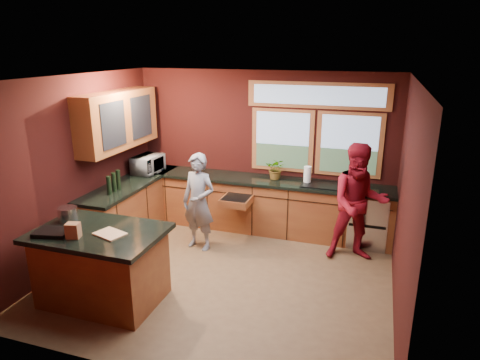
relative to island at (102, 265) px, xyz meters
The scene contains 14 objects.
floor 1.66m from the island, 39.65° to the left, with size 4.50×4.50×0.00m, color brown.
room_shell 1.98m from the island, 64.98° to the left, with size 4.52×4.02×2.71m.
back_counter 3.06m from the island, 62.34° to the left, with size 4.50×0.64×0.93m.
left_counter 2.00m from the island, 111.40° to the left, with size 0.64×2.30×0.93m.
island is the anchor object (origin of this frame).
person_grey 1.85m from the island, 72.21° to the left, with size 0.56×0.37×1.53m, color slate.
person_red 3.64m from the island, 36.10° to the left, with size 0.86×0.67×1.77m, color maroon.
microwave 2.59m from the island, 106.11° to the left, with size 0.57×0.38×0.31m, color #999999.
potted_plant 3.22m from the island, 60.99° to the left, with size 0.33×0.28×0.36m, color #999999.
paper_towel 3.46m from the island, 52.70° to the left, with size 0.12×0.12×0.28m, color white.
cutting_board 0.52m from the island, 14.04° to the right, with size 0.35×0.25×0.02m, color tan.
stock_pot 0.80m from the island, 164.74° to the left, with size 0.24×0.24×0.18m, color #B7B7BC.
paper_bag 0.63m from the island, 120.96° to the right, with size 0.15×0.12×0.18m, color brown.
black_tray 0.71m from the island, 150.95° to the right, with size 0.40×0.28×0.05m, color black.
Camera 1 is at (1.88, -4.97, 3.07)m, focal length 32.00 mm.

